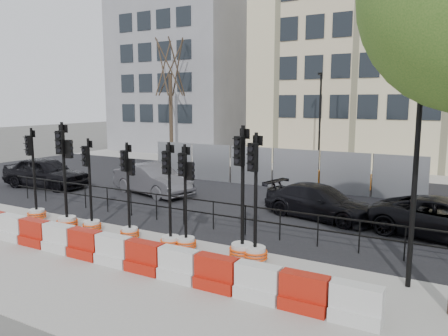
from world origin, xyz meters
The scene contains 24 objects.
ground centered at (0.00, 0.00, 0.00)m, with size 120.00×120.00×0.00m, color #51514C.
sidewalk_near centered at (0.00, -3.00, 0.01)m, with size 40.00×6.00×0.02m, color gray.
road centered at (0.00, 7.00, 0.01)m, with size 40.00×14.00×0.03m, color black.
sidewalk_far centered at (0.00, 16.00, 0.01)m, with size 40.00×4.00×0.02m, color gray.
building_grey centered at (-14.00, 21.99, 7.00)m, with size 11.00×9.06×14.00m.
building_cream centered at (2.00, 21.99, 9.00)m, with size 15.00×10.06×18.00m.
kerb_railing centered at (0.00, 1.20, 0.69)m, with size 18.00×0.04×1.00m.
heras_fencing centered at (0.57, 9.86, 0.65)m, with size 14.33×1.72×2.00m.
lamp_post_far centered at (0.50, 14.98, 3.22)m, with size 0.12×0.56×6.00m.
lamp_post_near centered at (7.50, -0.52, 3.22)m, with size 0.12×0.56×6.00m.
tree_bare_far centered at (-11.00, 15.50, 6.65)m, with size 2.00×2.00×9.00m.
barrier_row centered at (0.00, -2.80, 0.37)m, with size 14.65×0.50×0.80m.
traffic_signal_a centered at (-5.04, -0.93, 0.69)m, with size 0.66×0.66×3.36m.
traffic_signal_b centered at (-3.13, -1.18, 0.86)m, with size 0.71×0.71×3.63m.
traffic_signal_c centered at (-2.21, -0.97, 0.64)m, with size 0.61×0.61×3.12m.
traffic_signal_d centered at (-0.59, -0.94, 0.73)m, with size 0.60×0.60×3.06m.
traffic_signal_e centered at (1.07, -1.05, 0.65)m, with size 0.62×0.62×3.15m.
traffic_signal_f centered at (1.53, -0.91, 0.74)m, with size 0.61×0.61×3.10m.
traffic_signal_g centered at (3.30, -0.79, 0.76)m, with size 0.72×0.72×3.67m.
traffic_signal_h centered at (3.69, -0.80, 0.72)m, with size 0.69×0.69×3.50m.
car_a centered at (-9.84, 3.35, 0.77)m, with size 4.69×2.25×1.54m, color black.
car_b centered at (-4.17, 4.70, 0.72)m, with size 4.61×2.59×1.44m, color #48484C.
car_c centered at (3.86, 4.41, 0.62)m, with size 4.56×2.63×1.24m, color black.
car_d centered at (8.12, 3.94, 0.65)m, with size 4.96×2.96×1.29m, color black.
Camera 1 is at (8.50, -11.00, 4.30)m, focal length 35.00 mm.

